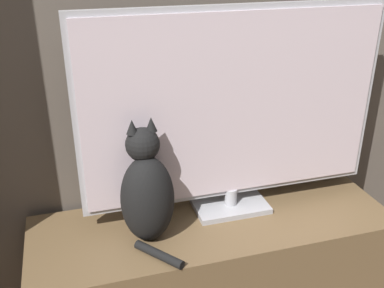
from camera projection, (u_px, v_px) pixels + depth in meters
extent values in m
cube|color=brown|center=(212.00, 279.00, 1.68)|extent=(1.26, 0.42, 0.53)
cube|color=#B7B7BC|center=(230.00, 206.00, 1.64)|extent=(0.26, 0.16, 0.02)
cylinder|color=#B7B7BC|center=(231.00, 196.00, 1.62)|extent=(0.04, 0.04, 0.06)
cube|color=#B7B7BC|center=(234.00, 107.00, 1.49)|extent=(1.04, 0.02, 0.66)
cube|color=silver|center=(235.00, 108.00, 1.47)|extent=(1.01, 0.01, 0.62)
ellipsoid|color=black|center=(148.00, 199.00, 1.42)|extent=(0.18, 0.17, 0.30)
ellipsoid|color=silver|center=(143.00, 195.00, 1.47)|extent=(0.10, 0.06, 0.16)
sphere|color=black|center=(143.00, 144.00, 1.37)|extent=(0.11, 0.11, 0.11)
cone|color=black|center=(132.00, 127.00, 1.33)|extent=(0.04, 0.04, 0.04)
cone|color=black|center=(151.00, 124.00, 1.35)|extent=(0.04, 0.04, 0.04)
cylinder|color=black|center=(159.00, 254.00, 1.38)|extent=(0.13, 0.16, 0.03)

